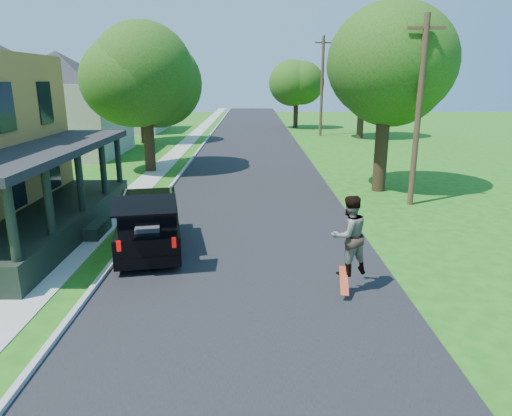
{
  "coord_description": "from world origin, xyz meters",
  "views": [
    {
      "loc": [
        0.1,
        -9.25,
        5.26
      ],
      "look_at": [
        0.19,
        3.0,
        1.81
      ],
      "focal_mm": 32.0,
      "sensor_mm": 36.0,
      "label": 1
    }
  ],
  "objects_px": {
    "utility_pole_near": "(419,110)",
    "tree_right_near": "(386,69)",
    "black_suv": "(149,224)",
    "skateboarder": "(349,235)"
  },
  "relations": [
    {
      "from": "utility_pole_near",
      "to": "tree_right_near",
      "type": "bearing_deg",
      "value": 108.57
    },
    {
      "from": "black_suv",
      "to": "utility_pole_near",
      "type": "xyz_separation_m",
      "value": [
        10.2,
        5.41,
        3.19
      ]
    },
    {
      "from": "black_suv",
      "to": "tree_right_near",
      "type": "height_order",
      "value": "tree_right_near"
    },
    {
      "from": "skateboarder",
      "to": "utility_pole_near",
      "type": "bearing_deg",
      "value": -141.43
    },
    {
      "from": "black_suv",
      "to": "utility_pole_near",
      "type": "height_order",
      "value": "utility_pole_near"
    },
    {
      "from": "utility_pole_near",
      "to": "black_suv",
      "type": "bearing_deg",
      "value": -149.25
    },
    {
      "from": "black_suv",
      "to": "utility_pole_near",
      "type": "bearing_deg",
      "value": 17.22
    },
    {
      "from": "skateboarder",
      "to": "tree_right_near",
      "type": "height_order",
      "value": "tree_right_near"
    },
    {
      "from": "tree_right_near",
      "to": "utility_pole_near",
      "type": "distance_m",
      "value": 3.24
    },
    {
      "from": "tree_right_near",
      "to": "utility_pole_near",
      "type": "bearing_deg",
      "value": -74.22
    }
  ]
}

